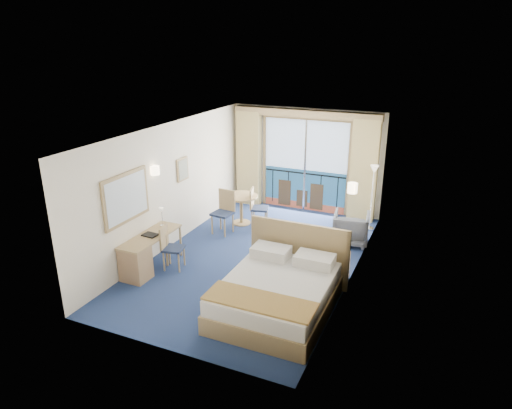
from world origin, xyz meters
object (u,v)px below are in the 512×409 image
at_px(table_chair_a, 256,205).
at_px(armchair, 351,228).
at_px(floor_lamp, 373,181).
at_px(desk, 139,258).
at_px(table_chair_b, 224,209).
at_px(bed, 278,292).
at_px(desk_chair, 169,245).
at_px(round_table, 241,202).
at_px(nightstand, 336,267).

bearing_deg(table_chair_a, armchair, -107.20).
relative_size(floor_lamp, table_chair_a, 1.68).
bearing_deg(desk, table_chair_a, 72.50).
height_order(floor_lamp, table_chair_a, floor_lamp).
distance_m(floor_lamp, desk, 5.56).
distance_m(floor_lamp, table_chair_b, 3.54).
height_order(bed, desk_chair, bed).
bearing_deg(desk_chair, desk, 135.43).
bearing_deg(floor_lamp, round_table, -162.85).
xyz_separation_m(armchair, floor_lamp, (0.25, 0.98, 0.85)).
bearing_deg(table_chair_b, armchair, 17.50).
relative_size(floor_lamp, table_chair_b, 1.55).
xyz_separation_m(nightstand, desk, (-3.50, -1.36, 0.11)).
xyz_separation_m(desk_chair, table_chair_a, (0.69, 2.71, 0.03)).
distance_m(desk, round_table, 3.29).
bearing_deg(bed, desk_chair, 168.05).
bearing_deg(floor_lamp, nightstand, -92.36).
height_order(desk_chair, round_table, desk_chair).
relative_size(nightstand, table_chair_b, 0.55).
distance_m(nightstand, desk, 3.76).
distance_m(bed, nightstand, 1.50).
height_order(nightstand, desk_chair, desk_chair).
bearing_deg(desk, round_table, 78.94).
distance_m(armchair, desk, 4.62).
distance_m(nightstand, table_chair_b, 3.26).
distance_m(nightstand, armchair, 1.81).
bearing_deg(nightstand, armchair, 94.26).
distance_m(bed, desk_chair, 2.57).
relative_size(armchair, table_chair_a, 0.82).
bearing_deg(round_table, desk, -101.06).
distance_m(nightstand, floor_lamp, 2.94).
bearing_deg(round_table, armchair, -1.24).
height_order(bed, floor_lamp, floor_lamp).
bearing_deg(round_table, bed, -55.44).
relative_size(bed, round_table, 2.76).
bearing_deg(armchair, table_chair_b, 2.06).
xyz_separation_m(floor_lamp, desk_chair, (-3.28, -3.61, -0.70)).
height_order(table_chair_a, table_chair_b, table_chair_b).
bearing_deg(bed, nightstand, 64.29).
relative_size(nightstand, armchair, 0.72).
xyz_separation_m(armchair, desk_chair, (-3.03, -2.63, 0.15)).
bearing_deg(desk, bed, 0.18).
bearing_deg(table_chair_b, nightstand, -16.09).
height_order(armchair, round_table, round_table).
distance_m(armchair, floor_lamp, 1.32).
xyz_separation_m(bed, desk, (-2.85, -0.01, 0.05)).
distance_m(round_table, table_chair_b, 0.65).
bearing_deg(bed, floor_lamp, 79.51).
distance_m(bed, round_table, 3.91).
distance_m(nightstand, round_table, 3.43).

